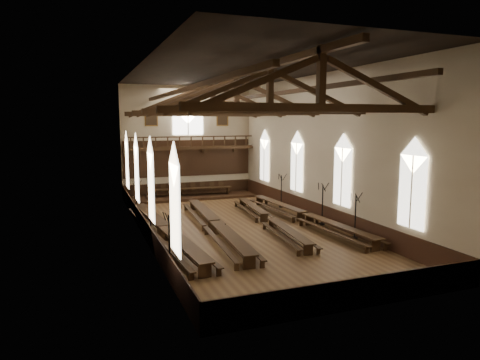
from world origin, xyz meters
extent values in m
plane|color=brown|center=(0.00, 0.00, 0.00)|extent=(26.00, 26.00, 0.00)
plane|color=#BAAB8D|center=(0.00, 13.00, 5.00)|extent=(12.00, 0.00, 12.00)
plane|color=#BAAB8D|center=(0.00, -13.00, 5.00)|extent=(12.00, 0.00, 12.00)
plane|color=#BAAB8D|center=(-6.00, 0.00, 5.00)|extent=(0.00, 26.00, 26.00)
plane|color=#BAAB8D|center=(6.00, 0.00, 5.00)|extent=(0.00, 26.00, 26.00)
plane|color=black|center=(0.00, 0.00, 10.00)|extent=(26.00, 26.00, 0.00)
cube|color=black|center=(0.00, 12.96, 0.60)|extent=(11.90, 0.08, 1.20)
cube|color=black|center=(0.00, -12.96, 0.60)|extent=(11.90, 0.08, 1.20)
cube|color=black|center=(-5.96, 0.00, 0.60)|extent=(0.08, 25.90, 1.20)
cube|color=black|center=(5.96, 0.00, 0.60)|extent=(0.08, 25.90, 1.20)
cube|color=white|center=(-5.90, -9.00, 3.40)|extent=(0.05, 1.80, 3.60)
cube|color=white|center=(-5.90, -9.00, 5.20)|extent=(0.05, 1.80, 1.80)
cylinder|color=#BAAB8D|center=(-5.86, -9.00, 3.40)|extent=(0.08, 0.08, 3.60)
cube|color=white|center=(-5.90, -3.00, 3.40)|extent=(0.05, 1.80, 3.60)
cube|color=white|center=(-5.90, -3.00, 5.20)|extent=(0.05, 1.80, 1.80)
cylinder|color=#BAAB8D|center=(-5.86, -3.00, 3.40)|extent=(0.08, 0.08, 3.60)
cube|color=white|center=(-5.90, 3.00, 3.40)|extent=(0.05, 1.80, 3.60)
cube|color=white|center=(-5.90, 3.00, 5.20)|extent=(0.05, 1.80, 1.80)
cylinder|color=#BAAB8D|center=(-5.86, 3.00, 3.40)|extent=(0.08, 0.08, 3.60)
cube|color=white|center=(-5.90, 9.00, 3.40)|extent=(0.05, 1.80, 3.60)
cube|color=white|center=(-5.90, 9.00, 5.20)|extent=(0.05, 1.80, 1.80)
cylinder|color=#BAAB8D|center=(-5.86, 9.00, 3.40)|extent=(0.08, 0.08, 3.60)
cube|color=white|center=(5.90, -9.00, 3.40)|extent=(0.05, 1.80, 3.60)
cube|color=white|center=(5.90, -9.00, 5.20)|extent=(0.05, 1.80, 1.80)
cylinder|color=#BAAB8D|center=(5.86, -9.00, 3.40)|extent=(0.08, 0.08, 3.60)
cube|color=white|center=(5.90, -3.00, 3.40)|extent=(0.05, 1.80, 3.60)
cube|color=white|center=(5.90, -3.00, 5.20)|extent=(0.05, 1.80, 1.80)
cylinder|color=#BAAB8D|center=(5.86, -3.00, 3.40)|extent=(0.08, 0.08, 3.60)
cube|color=white|center=(5.90, 3.00, 3.40)|extent=(0.05, 1.80, 3.60)
cube|color=white|center=(5.90, 3.00, 5.20)|extent=(0.05, 1.80, 1.80)
cylinder|color=#BAAB8D|center=(5.86, 3.00, 3.40)|extent=(0.08, 0.08, 3.60)
cube|color=white|center=(5.90, 9.00, 3.40)|extent=(0.05, 1.80, 3.60)
cube|color=white|center=(5.90, 9.00, 5.20)|extent=(0.05, 1.80, 1.80)
cylinder|color=#BAAB8D|center=(5.86, 9.00, 3.40)|extent=(0.08, 0.08, 3.60)
cube|color=white|center=(0.00, 12.90, 6.80)|extent=(2.80, 0.05, 2.40)
cube|color=white|center=(0.00, 12.90, 8.00)|extent=(2.80, 0.05, 2.80)
cylinder|color=#BAAB8D|center=(0.00, 12.86, 6.80)|extent=(0.10, 0.10, 2.40)
cube|color=#311C0F|center=(0.00, 12.35, 4.40)|extent=(11.80, 1.20, 0.20)
cube|color=black|center=(0.00, 12.94, 3.45)|extent=(11.80, 0.10, 3.30)
cube|color=#311C0F|center=(0.00, 11.81, 5.45)|extent=(11.60, 0.12, 0.10)
cube|color=#311C0F|center=(0.00, 11.81, 4.55)|extent=(11.60, 0.12, 0.10)
cube|color=#311C0F|center=(-4.50, 12.75, 4.15)|extent=(0.35, 0.40, 0.50)
cube|color=#311C0F|center=(-1.50, 12.75, 4.15)|extent=(0.35, 0.40, 0.50)
cube|color=#311C0F|center=(1.50, 12.75, 4.15)|extent=(0.35, 0.40, 0.50)
cube|color=#311C0F|center=(4.50, 12.75, 4.15)|extent=(0.35, 0.40, 0.50)
cube|color=brown|center=(-3.30, 12.91, 7.10)|extent=(1.15, 0.06, 1.45)
cube|color=black|center=(-3.30, 12.87, 7.10)|extent=(0.95, 0.04, 1.25)
cube|color=brown|center=(3.30, 12.91, 7.10)|extent=(1.15, 0.06, 1.45)
cube|color=black|center=(3.30, 12.87, 7.10)|extent=(0.95, 0.04, 1.25)
cube|color=#311C0F|center=(0.00, -10.00, 7.40)|extent=(11.70, 0.35, 0.35)
cube|color=#311C0F|center=(0.00, -10.00, 8.70)|extent=(0.30, 0.30, 2.40)
cube|color=#311C0F|center=(-2.88, -10.00, 8.30)|extent=(5.44, 0.26, 2.40)
cube|color=#311C0F|center=(2.88, -10.00, 8.30)|extent=(5.44, 0.26, 2.40)
cube|color=#311C0F|center=(0.00, -5.00, 7.40)|extent=(11.70, 0.35, 0.35)
cube|color=#311C0F|center=(0.00, -5.00, 8.70)|extent=(0.30, 0.30, 2.40)
cube|color=#311C0F|center=(-2.88, -5.00, 8.30)|extent=(5.44, 0.26, 2.40)
cube|color=#311C0F|center=(2.88, -5.00, 8.30)|extent=(5.44, 0.26, 2.40)
cube|color=#311C0F|center=(0.00, 0.00, 7.40)|extent=(11.70, 0.35, 0.35)
cube|color=#311C0F|center=(0.00, 0.00, 8.70)|extent=(0.30, 0.30, 2.40)
cube|color=#311C0F|center=(-2.88, 0.00, 8.30)|extent=(5.44, 0.26, 2.40)
cube|color=#311C0F|center=(2.88, 0.00, 8.30)|extent=(5.44, 0.26, 2.40)
cube|color=#311C0F|center=(0.00, 5.00, 7.40)|extent=(11.70, 0.35, 0.35)
cube|color=#311C0F|center=(0.00, 5.00, 8.70)|extent=(0.30, 0.30, 2.40)
cube|color=#311C0F|center=(-2.88, 5.00, 8.30)|extent=(5.44, 0.26, 2.40)
cube|color=#311C0F|center=(2.88, 5.00, 8.30)|extent=(5.44, 0.26, 2.40)
cube|color=#311C0F|center=(0.00, 10.00, 7.40)|extent=(11.70, 0.35, 0.35)
cube|color=#311C0F|center=(0.00, 10.00, 8.70)|extent=(0.30, 0.30, 2.40)
cube|color=#311C0F|center=(-2.88, 10.00, 8.30)|extent=(5.44, 0.26, 2.40)
cube|color=#311C0F|center=(2.88, 10.00, 8.30)|extent=(5.44, 0.26, 2.40)
cube|color=#311C0F|center=(-3.36, 0.00, 8.70)|extent=(0.25, 25.70, 0.25)
cube|color=#311C0F|center=(3.36, 0.00, 8.70)|extent=(0.25, 25.70, 0.25)
cube|color=#311C0F|center=(0.00, 0.00, 9.70)|extent=(0.30, 25.70, 0.30)
cube|color=#311C0F|center=(-4.93, -4.70, 0.74)|extent=(1.23, 7.30, 0.08)
cube|color=#311C0F|center=(-4.93, -7.97, 0.35)|extent=(0.62, 0.13, 0.70)
cube|color=#311C0F|center=(-4.93, -1.43, 0.35)|extent=(0.62, 0.13, 0.70)
cube|color=#311C0F|center=(-4.93, -4.70, 0.26)|extent=(0.53, 6.43, 0.08)
cube|color=#311C0F|center=(-5.57, -4.75, 0.44)|extent=(0.80, 7.27, 0.06)
cube|color=#311C0F|center=(-5.57, -8.07, 0.20)|extent=(0.24, 0.09, 0.40)
cube|color=#311C0F|center=(-5.57, -1.43, 0.20)|extent=(0.24, 0.09, 0.40)
cube|color=#311C0F|center=(-4.29, -4.66, 0.44)|extent=(0.80, 7.27, 0.06)
cube|color=#311C0F|center=(-4.29, -7.98, 0.20)|extent=(0.24, 0.09, 0.40)
cube|color=#311C0F|center=(-4.29, -1.34, 0.20)|extent=(0.24, 0.09, 0.40)
cube|color=#311C0F|center=(-4.93, 2.70, 0.74)|extent=(1.23, 7.30, 0.08)
cube|color=#311C0F|center=(-4.93, -0.57, 0.35)|extent=(0.62, 0.13, 0.70)
cube|color=#311C0F|center=(-4.93, 5.97, 0.35)|extent=(0.62, 0.13, 0.70)
cube|color=#311C0F|center=(-4.93, 2.70, 0.26)|extent=(0.53, 6.43, 0.08)
cube|color=#311C0F|center=(-5.57, 2.65, 0.44)|extent=(0.80, 7.27, 0.06)
cube|color=#311C0F|center=(-5.57, -0.67, 0.20)|extent=(0.24, 0.09, 0.40)
cube|color=#311C0F|center=(-5.57, 5.97, 0.20)|extent=(0.24, 0.09, 0.40)
cube|color=#311C0F|center=(-4.29, 2.74, 0.44)|extent=(0.80, 7.27, 0.06)
cube|color=#311C0F|center=(-4.29, -0.58, 0.20)|extent=(0.24, 0.09, 0.40)
cube|color=#311C0F|center=(-4.29, 6.06, 0.20)|extent=(0.24, 0.09, 0.40)
cube|color=#311C0F|center=(-1.69, -4.40, 0.72)|extent=(1.18, 7.16, 0.08)
cube|color=#311C0F|center=(-1.69, -7.61, 0.34)|extent=(0.61, 0.12, 0.68)
cube|color=#311C0F|center=(-1.69, -1.19, 0.34)|extent=(0.61, 0.12, 0.68)
cube|color=#311C0F|center=(-1.69, -4.40, 0.25)|extent=(0.50, 6.31, 0.08)
cube|color=#311C0F|center=(-2.32, -4.36, 0.43)|extent=(0.76, 7.14, 0.06)
cube|color=#311C0F|center=(-2.32, -7.62, 0.20)|extent=(0.23, 0.09, 0.40)
cube|color=#311C0F|center=(-2.32, -1.10, 0.20)|extent=(0.23, 0.09, 0.40)
cube|color=#311C0F|center=(-1.06, -4.44, 0.43)|extent=(0.76, 7.14, 0.06)
cube|color=#311C0F|center=(-1.06, -7.70, 0.20)|extent=(0.23, 0.09, 0.40)
cube|color=#311C0F|center=(-1.06, -1.18, 0.20)|extent=(0.23, 0.09, 0.40)
cube|color=#311C0F|center=(-1.69, 3.00, 0.72)|extent=(1.18, 7.16, 0.08)
cube|color=#311C0F|center=(-1.69, -0.21, 0.34)|extent=(0.61, 0.12, 0.68)
cube|color=#311C0F|center=(-1.69, 6.21, 0.34)|extent=(0.61, 0.12, 0.68)
cube|color=#311C0F|center=(-1.69, 3.00, 0.25)|extent=(0.50, 6.31, 0.08)
cube|color=#311C0F|center=(-2.32, 3.04, 0.43)|extent=(0.76, 7.14, 0.06)
cube|color=#311C0F|center=(-2.32, -0.22, 0.20)|extent=(0.23, 0.09, 0.40)
cube|color=#311C0F|center=(-2.32, 6.30, 0.20)|extent=(0.23, 0.09, 0.40)
cube|color=#311C0F|center=(-1.06, 2.96, 0.43)|extent=(0.76, 7.14, 0.06)
cube|color=#311C0F|center=(-1.06, -0.30, 0.20)|extent=(0.23, 0.09, 0.40)
cube|color=#311C0F|center=(-1.06, 6.22, 0.20)|extent=(0.23, 0.09, 0.40)
cube|color=#311C0F|center=(2.16, -3.96, 0.63)|extent=(1.26, 6.24, 0.07)
cube|color=#311C0F|center=(2.16, -6.76, 0.30)|extent=(0.53, 0.12, 0.59)
cube|color=#311C0F|center=(2.16, -1.17, 0.30)|extent=(0.53, 0.12, 0.59)
cube|color=#311C0F|center=(2.16, -3.96, 0.22)|extent=(0.64, 5.48, 0.07)
cube|color=#311C0F|center=(1.61, -3.91, 0.37)|extent=(0.89, 6.20, 0.05)
cube|color=#311C0F|center=(1.61, -6.74, 0.17)|extent=(0.20, 0.08, 0.35)
cube|color=#311C0F|center=(1.61, -1.07, 0.17)|extent=(0.20, 0.08, 0.35)
cube|color=#311C0F|center=(2.70, -4.02, 0.37)|extent=(0.89, 6.20, 0.05)
cube|color=#311C0F|center=(2.70, -6.86, 0.17)|extent=(0.20, 0.08, 0.35)
cube|color=#311C0F|center=(2.70, -1.18, 0.17)|extent=(0.20, 0.08, 0.35)
cube|color=#311C0F|center=(2.16, 3.44, 0.63)|extent=(1.26, 6.24, 0.07)
cube|color=#311C0F|center=(2.16, 0.64, 0.30)|extent=(0.53, 0.12, 0.59)
cube|color=#311C0F|center=(2.16, 6.23, 0.30)|extent=(0.53, 0.12, 0.59)
cube|color=#311C0F|center=(2.16, 3.44, 0.22)|extent=(0.64, 5.48, 0.07)
cube|color=#311C0F|center=(1.61, 3.49, 0.37)|extent=(0.89, 6.20, 0.05)
cube|color=#311C0F|center=(1.61, 0.66, 0.17)|extent=(0.20, 0.08, 0.35)
cube|color=#311C0F|center=(1.61, 6.33, 0.17)|extent=(0.20, 0.08, 0.35)
cube|color=#311C0F|center=(2.70, 3.38, 0.37)|extent=(0.89, 6.20, 0.05)
cube|color=#311C0F|center=(2.70, 0.54, 0.17)|extent=(0.20, 0.08, 0.35)
cube|color=#311C0F|center=(2.70, 6.22, 0.17)|extent=(0.20, 0.08, 0.35)
cube|color=#311C0F|center=(4.68, -4.29, 0.71)|extent=(1.11, 7.05, 0.08)
cube|color=#311C0F|center=(4.68, -7.45, 0.34)|extent=(0.60, 0.11, 0.67)
cube|color=#311C0F|center=(4.68, -1.13, 0.34)|extent=(0.60, 0.11, 0.67)
cube|color=#311C0F|center=(4.68, -4.29, 0.25)|extent=(0.44, 6.22, 0.08)
cube|color=#311C0F|center=(4.06, -4.33, 0.42)|extent=(0.69, 7.03, 0.06)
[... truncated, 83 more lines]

